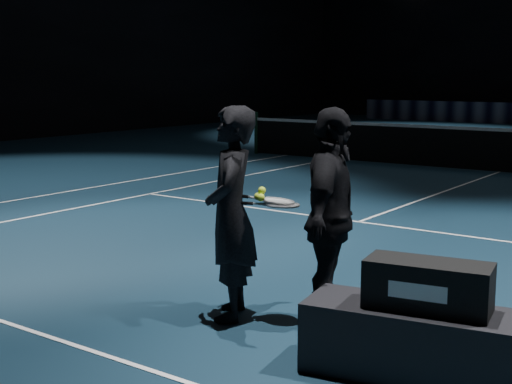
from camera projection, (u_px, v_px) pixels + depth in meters
floor at (498, 172)px, 15.29m from camera, size 36.00×36.00×0.00m
court_lines at (498, 172)px, 15.28m from camera, size 10.98×23.78×0.01m
net_post_left at (256, 133)px, 18.88m from camera, size 0.10×0.10×1.10m
net_mesh at (499, 152)px, 15.21m from camera, size 12.80×0.02×0.86m
net_tape at (500, 130)px, 15.14m from camera, size 12.80×0.03×0.07m
player_bench at (426, 344)px, 4.89m from camera, size 1.74×0.84×0.50m
racket_bag at (428, 285)px, 4.83m from camera, size 0.89×0.50×0.33m
bag_signature at (417, 292)px, 4.68m from camera, size 0.39×0.07×0.11m
player_a at (231, 214)px, 6.05m from camera, size 0.72×0.80×1.83m
player_b at (330, 219)px, 5.84m from camera, size 0.78×1.16×1.83m
racket_lower at (283, 205)px, 5.92m from camera, size 0.71×0.45×0.03m
racket_upper at (278, 201)px, 5.97m from camera, size 0.71×0.49×0.10m
tennis_balls at (260, 195)px, 5.96m from camera, size 0.12×0.10×0.12m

